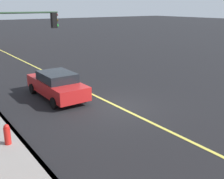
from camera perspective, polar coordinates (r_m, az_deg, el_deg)
ground at (r=14.41m, az=1.14°, el=-3.55°), size 200.00×200.00×0.00m
curb_edge at (r=12.21m, az=-19.80°, el=-8.16°), size 80.00×0.16×0.15m
lane_stripe_center at (r=14.40m, az=1.14°, el=-3.53°), size 80.00×0.16×0.01m
car_red at (r=15.85m, az=-11.43°, el=1.00°), size 4.73×1.97×1.51m
traffic_light_mast at (r=16.15m, az=-20.06°, el=10.45°), size 0.28×4.82×5.00m
fire_hydrant at (r=10.93m, az=-20.93°, el=-9.06°), size 0.24×0.24×0.94m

